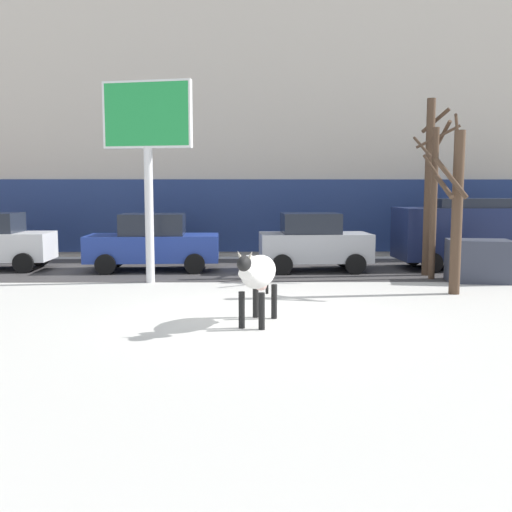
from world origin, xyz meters
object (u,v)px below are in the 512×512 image
object	(u,v)px
dumpster	(478,261)
pedestrian_near_billboard	(181,236)
car_silver_hatchback	(314,242)
bare_tree_right_lot	(456,210)
cow_holstein	(257,273)
bare_tree_far_back	(429,184)
car_navy_van	(468,231)
car_blue_sedan	(153,243)
billboard	(147,127)
bare_tree_left_lot	(435,193)

from	to	relation	value
dumpster	pedestrian_near_billboard	bearing A→B (deg)	148.76
car_silver_hatchback	bare_tree_right_lot	size ratio (longest dim) A/B	0.88
cow_holstein	bare_tree_far_back	world-z (taller)	bare_tree_far_back
car_silver_hatchback	dumpster	size ratio (longest dim) A/B	2.10
cow_holstein	car_navy_van	xyz separation A→B (m)	(7.09, 7.98, 0.24)
bare_tree_right_lot	car_silver_hatchback	bearing A→B (deg)	125.77
car_blue_sedan	car_navy_van	xyz separation A→B (m)	(10.35, 0.38, 0.33)
bare_tree_far_back	dumpster	xyz separation A→B (m)	(1.07, -1.29, -2.18)
billboard	bare_tree_far_back	bearing A→B (deg)	9.15
car_blue_sedan	bare_tree_far_back	xyz separation A→B (m)	(8.54, -1.15, 1.88)
bare_tree_far_back	dumpster	distance (m)	2.75
billboard	car_navy_van	world-z (taller)	billboard
billboard	pedestrian_near_billboard	bearing A→B (deg)	87.76
cow_holstein	car_navy_van	bearing A→B (deg)	48.34
car_blue_sedan	pedestrian_near_billboard	size ratio (longest dim) A/B	2.47
cow_holstein	car_blue_sedan	distance (m)	8.27
cow_holstein	car_silver_hatchback	size ratio (longest dim) A/B	0.54
bare_tree_left_lot	car_navy_van	bearing A→B (deg)	50.53
pedestrian_near_billboard	bare_tree_left_lot	xyz separation A→B (m)	(7.95, -4.96, 1.62)
car_blue_sedan	pedestrian_near_billboard	world-z (taller)	car_blue_sedan
billboard	car_blue_sedan	distance (m)	4.22
car_silver_hatchback	bare_tree_right_lot	xyz separation A→B (m)	(3.05, -4.23, 1.17)
car_silver_hatchback	bare_tree_right_lot	distance (m)	5.34
car_silver_hatchback	bare_tree_left_lot	distance (m)	4.05
cow_holstein	pedestrian_near_billboard	bearing A→B (deg)	104.33
dumpster	car_blue_sedan	bearing A→B (deg)	165.74
pedestrian_near_billboard	bare_tree_right_lot	distance (m)	10.78
car_silver_hatchback	bare_tree_left_lot	world-z (taller)	bare_tree_left_lot
car_silver_hatchback	bare_tree_far_back	xyz separation A→B (m)	(3.36, -0.99, 1.86)
car_silver_hatchback	pedestrian_near_billboard	size ratio (longest dim) A/B	2.07
car_blue_sedan	bare_tree_right_lot	xyz separation A→B (m)	(8.22, -4.39, 1.19)
car_blue_sedan	bare_tree_far_back	distance (m)	8.82
car_navy_van	bare_tree_left_lot	bearing A→B (deg)	-129.47
pedestrian_near_billboard	bare_tree_far_back	bearing A→B (deg)	-27.74
car_navy_van	bare_tree_far_back	world-z (taller)	bare_tree_far_back
pedestrian_near_billboard	car_blue_sedan	bearing A→B (deg)	-99.78
cow_holstein	car_blue_sedan	bearing A→B (deg)	113.17
car_silver_hatchback	car_navy_van	xyz separation A→B (m)	(5.17, 0.54, 0.32)
car_blue_sedan	cow_holstein	bearing A→B (deg)	-66.83
car_navy_van	dumpster	size ratio (longest dim) A/B	2.75
cow_holstein	car_silver_hatchback	distance (m)	7.69
dumpster	car_navy_van	bearing A→B (deg)	75.23
cow_holstein	dumpster	world-z (taller)	cow_holstein
car_blue_sedan	dumpster	size ratio (longest dim) A/B	2.52
cow_holstein	car_navy_van	distance (m)	10.68
billboard	bare_tree_left_lot	distance (m)	8.38
car_navy_van	pedestrian_near_billboard	xyz separation A→B (m)	(-9.82, 2.69, -0.36)
car_silver_hatchback	bare_tree_left_lot	bearing A→B (deg)	-27.84
billboard	dumpster	distance (m)	10.01
car_silver_hatchback	bare_tree_far_back	bearing A→B (deg)	-16.41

